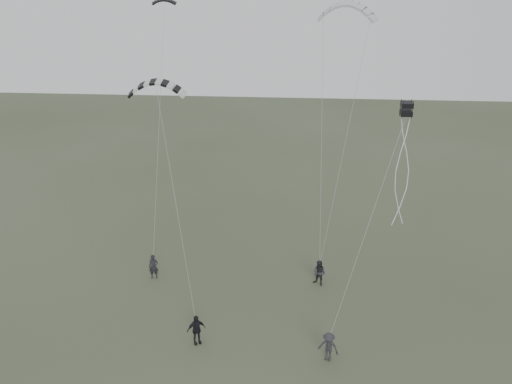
# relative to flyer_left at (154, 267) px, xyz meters

# --- Properties ---
(ground) EXTENTS (140.00, 140.00, 0.00)m
(ground) POSITION_rel_flyer_left_xyz_m (6.33, -6.11, -0.90)
(ground) COLOR #3A412C
(ground) RESTS_ON ground
(flyer_left) EXTENTS (0.72, 0.53, 1.80)m
(flyer_left) POSITION_rel_flyer_left_xyz_m (0.00, 0.00, 0.00)
(flyer_left) COLOR black
(flyer_left) RESTS_ON ground
(flyer_right) EXTENTS (1.12, 1.05, 1.83)m
(flyer_right) POSITION_rel_flyer_left_xyz_m (11.51, 0.18, 0.01)
(flyer_right) COLOR #232328
(flyer_right) RESTS_ON ground
(flyer_center) EXTENTS (1.17, 0.91, 1.85)m
(flyer_center) POSITION_rel_flyer_left_xyz_m (4.37, -6.61, 0.03)
(flyer_center) COLOR black
(flyer_center) RESTS_ON ground
(flyer_far) EXTENTS (1.29, 1.01, 1.76)m
(flyer_far) POSITION_rel_flyer_left_xyz_m (11.79, -7.38, -0.02)
(flyer_far) COLOR #26262A
(flyer_far) RESTS_ON ground
(kite_dark_small) EXTENTS (1.66, 0.82, 0.62)m
(kite_dark_small) POSITION_rel_flyer_left_xyz_m (0.59, 5.17, 17.30)
(kite_dark_small) COLOR black
(kite_dark_small) RESTS_ON flyer_left
(kite_pale_large) EXTENTS (4.31, 2.55, 1.87)m
(kite_pale_large) POSITION_rel_flyer_left_xyz_m (12.77, 6.81, 17.05)
(kite_pale_large) COLOR #B8BCBE
(kite_pale_large) RESTS_ON flyer_right
(kite_striped) EXTENTS (3.42, 1.29, 1.41)m
(kite_striped) POSITION_rel_flyer_left_xyz_m (1.52, -1.21, 13.02)
(kite_striped) COLOR black
(kite_striped) RESTS_ON flyer_center
(kite_box) EXTENTS (0.61, 0.67, 0.75)m
(kite_box) POSITION_rel_flyer_left_xyz_m (15.44, -2.80, 12.09)
(kite_box) COLOR black
(kite_box) RESTS_ON flyer_far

